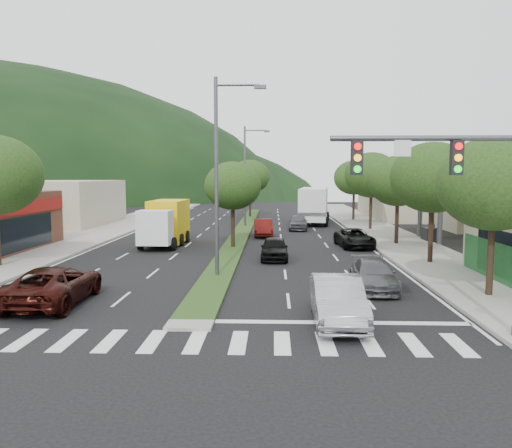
{
  "coord_description": "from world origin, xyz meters",
  "views": [
    {
      "loc": [
        2.86,
        -17.04,
        5.18
      ],
      "look_at": [
        1.9,
        10.48,
        2.48
      ],
      "focal_mm": 35.0,
      "sensor_mm": 36.0,
      "label": 1
    }
  ],
  "objects_px": {
    "tree_med_near": "(233,186)",
    "sedan_silver": "(337,300)",
    "tree_med_far": "(250,177)",
    "car_queue_b": "(374,275)",
    "motorhome": "(314,204)",
    "box_truck": "(166,224)",
    "tree_r_b": "(433,178)",
    "car_queue_c": "(263,228)",
    "tree_r_d": "(371,175)",
    "suv_maroon": "(54,285)",
    "streetlight_mid": "(247,171)",
    "tree_r_a": "(494,184)",
    "streetlight_near": "(220,167)",
    "car_queue_d": "(354,238)",
    "tree_r_e": "(354,178)",
    "car_queue_a": "(274,248)",
    "car_queue_e": "(298,222)",
    "traffic_signal": "(475,193)",
    "tree_r_c": "(398,181)"
  },
  "relations": [
    {
      "from": "tree_med_near",
      "to": "car_queue_b",
      "type": "xyz_separation_m",
      "value": [
        7.43,
        -12.52,
        -3.77
      ]
    },
    {
      "from": "sedan_silver",
      "to": "car_queue_d",
      "type": "bearing_deg",
      "value": 79.66
    },
    {
      "from": "car_queue_d",
      "to": "tree_r_d",
      "type": "bearing_deg",
      "value": 68.9
    },
    {
      "from": "streetlight_near",
      "to": "box_truck",
      "type": "relative_size",
      "value": 1.47
    },
    {
      "from": "tree_med_far",
      "to": "tree_r_c",
      "type": "bearing_deg",
      "value": -63.43
    },
    {
      "from": "motorhome",
      "to": "car_queue_d",
      "type": "bearing_deg",
      "value": -78.38
    },
    {
      "from": "car_queue_b",
      "to": "tree_r_b",
      "type": "bearing_deg",
      "value": 57.21
    },
    {
      "from": "tree_r_b",
      "to": "car_queue_e",
      "type": "relative_size",
      "value": 1.64
    },
    {
      "from": "tree_med_far",
      "to": "car_queue_e",
      "type": "bearing_deg",
      "value": -69.26
    },
    {
      "from": "tree_med_near",
      "to": "box_truck",
      "type": "bearing_deg",
      "value": 164.7
    },
    {
      "from": "tree_med_near",
      "to": "car_queue_c",
      "type": "distance_m",
      "value": 8.34
    },
    {
      "from": "car_queue_b",
      "to": "box_truck",
      "type": "xyz_separation_m",
      "value": [
        -12.5,
        13.91,
        0.91
      ]
    },
    {
      "from": "tree_med_near",
      "to": "motorhome",
      "type": "bearing_deg",
      "value": 69.1
    },
    {
      "from": "car_queue_d",
      "to": "motorhome",
      "type": "relative_size",
      "value": 0.48
    },
    {
      "from": "suv_maroon",
      "to": "car_queue_e",
      "type": "distance_m",
      "value": 29.94
    },
    {
      "from": "tree_med_far",
      "to": "tree_r_b",
      "type": "bearing_deg",
      "value": -69.44
    },
    {
      "from": "tree_r_b",
      "to": "car_queue_c",
      "type": "distance_m",
      "value": 17.12
    },
    {
      "from": "streetlight_mid",
      "to": "car_queue_d",
      "type": "height_order",
      "value": "streetlight_mid"
    },
    {
      "from": "tree_r_e",
      "to": "car_queue_a",
      "type": "height_order",
      "value": "tree_r_e"
    },
    {
      "from": "tree_r_c",
      "to": "suv_maroon",
      "type": "relative_size",
      "value": 1.17
    },
    {
      "from": "tree_r_d",
      "to": "tree_r_e",
      "type": "height_order",
      "value": "tree_r_d"
    },
    {
      "from": "streetlight_near",
      "to": "car_queue_c",
      "type": "bearing_deg",
      "value": 84.07
    },
    {
      "from": "car_queue_b",
      "to": "streetlight_mid",
      "type": "bearing_deg",
      "value": 106.91
    },
    {
      "from": "streetlight_mid",
      "to": "suv_maroon",
      "type": "xyz_separation_m",
      "value": [
        -6.18,
        -30.56,
        -4.81
      ]
    },
    {
      "from": "tree_med_far",
      "to": "car_queue_e",
      "type": "xyz_separation_m",
      "value": [
        5.22,
        -13.8,
        -4.29
      ]
    },
    {
      "from": "suv_maroon",
      "to": "car_queue_e",
      "type": "relative_size",
      "value": 1.31
    },
    {
      "from": "tree_med_far",
      "to": "car_queue_b",
      "type": "bearing_deg",
      "value": -79.08
    },
    {
      "from": "box_truck",
      "to": "streetlight_mid",
      "type": "bearing_deg",
      "value": -108.66
    },
    {
      "from": "car_queue_a",
      "to": "tree_med_far",
      "type": "bearing_deg",
      "value": 95.74
    },
    {
      "from": "streetlight_near",
      "to": "car_queue_c",
      "type": "relative_size",
      "value": 2.29
    },
    {
      "from": "traffic_signal",
      "to": "tree_r_e",
      "type": "xyz_separation_m",
      "value": [
        2.97,
        41.54,
        0.25
      ]
    },
    {
      "from": "tree_med_near",
      "to": "sedan_silver",
      "type": "distance_m",
      "value": 18.84
    },
    {
      "from": "tree_r_d",
      "to": "streetlight_mid",
      "type": "relative_size",
      "value": 0.72
    },
    {
      "from": "tree_r_a",
      "to": "streetlight_mid",
      "type": "relative_size",
      "value": 0.66
    },
    {
      "from": "motorhome",
      "to": "sedan_silver",
      "type": "bearing_deg",
      "value": -86.27
    },
    {
      "from": "tree_med_near",
      "to": "car_queue_a",
      "type": "distance_m",
      "value": 6.62
    },
    {
      "from": "car_queue_c",
      "to": "car_queue_d",
      "type": "xyz_separation_m",
      "value": [
        6.72,
        -6.43,
        -0.05
      ]
    },
    {
      "from": "tree_med_near",
      "to": "car_queue_e",
      "type": "distance_m",
      "value": 13.78
    },
    {
      "from": "car_queue_c",
      "to": "car_queue_d",
      "type": "bearing_deg",
      "value": -46.98
    },
    {
      "from": "streetlight_mid",
      "to": "car_queue_a",
      "type": "xyz_separation_m",
      "value": [
        2.73,
        -19.62,
        -4.89
      ]
    },
    {
      "from": "traffic_signal",
      "to": "sedan_silver",
      "type": "height_order",
      "value": "traffic_signal"
    },
    {
      "from": "traffic_signal",
      "to": "tree_r_a",
      "type": "distance_m",
      "value": 6.29
    },
    {
      "from": "tree_med_near",
      "to": "tree_med_far",
      "type": "xyz_separation_m",
      "value": [
        0.0,
        26.0,
        0.58
      ]
    },
    {
      "from": "traffic_signal",
      "to": "tree_r_b",
      "type": "height_order",
      "value": "tree_r_b"
    },
    {
      "from": "car_queue_d",
      "to": "motorhome",
      "type": "xyz_separation_m",
      "value": [
        -1.47,
        18.21,
        1.35
      ]
    },
    {
      "from": "tree_med_near",
      "to": "suv_maroon",
      "type": "relative_size",
      "value": 1.09
    },
    {
      "from": "tree_r_d",
      "to": "streetlight_mid",
      "type": "height_order",
      "value": "streetlight_mid"
    },
    {
      "from": "tree_r_a",
      "to": "streetlight_near",
      "type": "height_order",
      "value": "streetlight_near"
    },
    {
      "from": "suv_maroon",
      "to": "streetlight_near",
      "type": "bearing_deg",
      "value": -139.12
    },
    {
      "from": "tree_r_d",
      "to": "suv_maroon",
      "type": "relative_size",
      "value": 1.3
    }
  ]
}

